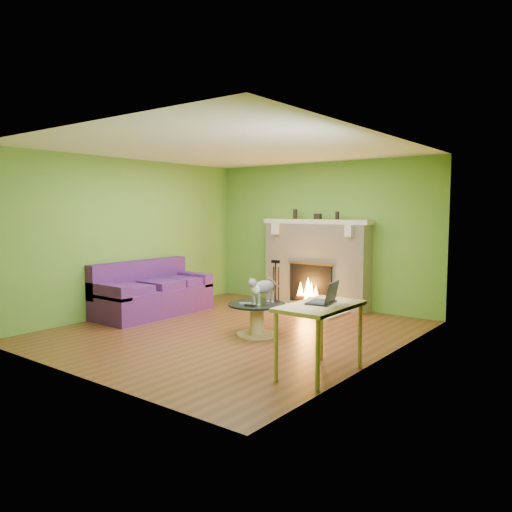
{
  "coord_description": "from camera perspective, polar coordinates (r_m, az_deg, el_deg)",
  "views": [
    {
      "loc": [
        4.57,
        -5.41,
        1.75
      ],
      "look_at": [
        0.11,
        0.4,
        1.07
      ],
      "focal_mm": 35.0,
      "sensor_mm": 36.0,
      "label": 1
    }
  ],
  "objects": [
    {
      "name": "floor",
      "position": [
        7.29,
        -2.63,
        -8.57
      ],
      "size": [
        5.0,
        5.0,
        0.0
      ],
      "primitive_type": "plane",
      "color": "#572C19",
      "rests_on": "ground"
    },
    {
      "name": "mantel_box",
      "position": [
        8.97,
        7.07,
        4.5
      ],
      "size": [
        0.12,
        0.08,
        0.1
      ],
      "primitive_type": "cube",
      "color": "black",
      "rests_on": "mantel"
    },
    {
      "name": "window_pane",
      "position": [
        5.08,
        10.12,
        2.99
      ],
      "size": [
        0.0,
        1.06,
        1.06
      ],
      "primitive_type": "plane",
      "rotation": [
        1.57,
        0.0,
        -1.57
      ],
      "color": "white",
      "rests_on": "wall_right"
    },
    {
      "name": "fire_tools",
      "position": [
        9.11,
        2.24,
        -2.99
      ],
      "size": [
        0.22,
        0.22,
        0.81
      ],
      "primitive_type": null,
      "color": "black",
      "rests_on": "hearth"
    },
    {
      "name": "fireplace",
      "position": [
        9.03,
        6.86,
        -0.95
      ],
      "size": [
        2.1,
        0.46,
        1.58
      ],
      "color": "beige",
      "rests_on": "floor"
    },
    {
      "name": "remote_silver",
      "position": [
        6.91,
        -1.18,
        -5.43
      ],
      "size": [
        0.16,
        0.14,
        0.02
      ],
      "primitive_type": "cube",
      "rotation": [
        0.0,
        0.0,
        0.71
      ],
      "color": "gray",
      "rests_on": "coffee_table"
    },
    {
      "name": "remote_black",
      "position": [
        6.8,
        -0.7,
        -5.63
      ],
      "size": [
        0.17,
        0.08,
        0.02
      ],
      "primitive_type": "cube",
      "rotation": [
        0.0,
        0.0,
        0.21
      ],
      "color": "black",
      "rests_on": "coffee_table"
    },
    {
      "name": "wall_front",
      "position": [
        5.43,
        -19.93,
        0.25
      ],
      "size": [
        5.0,
        0.0,
        5.0
      ],
      "primitive_type": "plane",
      "rotation": [
        -1.57,
        0.0,
        0.0
      ],
      "color": "#559530",
      "rests_on": "floor"
    },
    {
      "name": "mantel",
      "position": [
        8.96,
        6.84,
        3.93
      ],
      "size": [
        2.1,
        0.28,
        0.08
      ],
      "primitive_type": "cube",
      "color": "beige",
      "rests_on": "fireplace"
    },
    {
      "name": "desk",
      "position": [
        5.34,
        7.34,
        -6.47
      ],
      "size": [
        0.59,
        1.02,
        0.76
      ],
      "color": "tan",
      "rests_on": "floor"
    },
    {
      "name": "mantel_vase_right",
      "position": [
        8.78,
        9.27,
        4.59
      ],
      "size": [
        0.07,
        0.07,
        0.14
      ],
      "primitive_type": "cylinder",
      "color": "black",
      "rests_on": "mantel"
    },
    {
      "name": "window_frame",
      "position": [
        5.08,
        10.2,
        2.98
      ],
      "size": [
        0.0,
        1.2,
        1.2
      ],
      "primitive_type": "plane",
      "rotation": [
        1.57,
        0.0,
        -1.57
      ],
      "color": "silver",
      "rests_on": "wall_right"
    },
    {
      "name": "wall_right",
      "position": [
        5.9,
        14.26,
        0.78
      ],
      "size": [
        0.0,
        5.0,
        5.0
      ],
      "primitive_type": "plane",
      "rotation": [
        1.57,
        0.0,
        -1.57
      ],
      "color": "#559530",
      "rests_on": "floor"
    },
    {
      "name": "cat",
      "position": [
        6.91,
        0.87,
        -3.89
      ],
      "size": [
        0.24,
        0.62,
        0.39
      ],
      "primitive_type": null,
      "rotation": [
        0.0,
        0.0,
        -0.03
      ],
      "color": "#5E5E63",
      "rests_on": "coffee_table"
    },
    {
      "name": "ceiling",
      "position": [
        7.13,
        -2.72,
        12.15
      ],
      "size": [
        5.0,
        5.0,
        0.0
      ],
      "primitive_type": "plane",
      "rotation": [
        3.14,
        0.0,
        0.0
      ],
      "color": "white",
      "rests_on": "wall_back"
    },
    {
      "name": "hearth",
      "position": [
        8.71,
        5.06,
        -6.2
      ],
      "size": [
        1.5,
        0.75,
        0.03
      ],
      "primitive_type": "cube",
      "color": "beige",
      "rests_on": "floor"
    },
    {
      "name": "coffee_table",
      "position": [
        6.99,
        0.09,
        -6.99
      ],
      "size": [
        0.8,
        0.8,
        0.45
      ],
      "color": "tan",
      "rests_on": "floor"
    },
    {
      "name": "sofa",
      "position": [
        8.57,
        -11.87,
        -4.25
      ],
      "size": [
        0.9,
        1.98,
        0.89
      ],
      "color": "#411A63",
      "rests_on": "floor"
    },
    {
      "name": "wall_back",
      "position": [
        9.15,
        7.48,
        2.44
      ],
      "size": [
        5.0,
        0.0,
        5.0
      ],
      "primitive_type": "plane",
      "rotation": [
        1.57,
        0.0,
        0.0
      ],
      "color": "#559530",
      "rests_on": "floor"
    },
    {
      "name": "wall_left",
      "position": [
        8.72,
        -14.07,
        2.19
      ],
      "size": [
        0.0,
        5.0,
        5.0
      ],
      "primitive_type": "plane",
      "rotation": [
        1.57,
        0.0,
        1.57
      ],
      "color": "#559530",
      "rests_on": "floor"
    },
    {
      "name": "mantel_vase_left",
      "position": [
        9.22,
        4.5,
        4.8
      ],
      "size": [
        0.08,
        0.08,
        0.18
      ],
      "primitive_type": "cylinder",
      "color": "black",
      "rests_on": "mantel"
    },
    {
      "name": "laptop",
      "position": [
        5.35,
        7.45,
        -4.08
      ],
      "size": [
        0.35,
        0.38,
        0.25
      ],
      "primitive_type": null,
      "rotation": [
        0.0,
        0.0,
        0.18
      ],
      "color": "black",
      "rests_on": "desk"
    }
  ]
}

